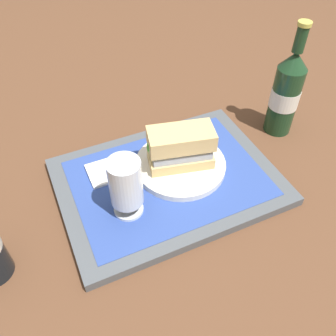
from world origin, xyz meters
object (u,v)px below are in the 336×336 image
at_px(plate, 180,165).
at_px(second_bottle, 286,93).
at_px(beer_glass, 126,186).
at_px(sandwich, 179,147).

height_order(plate, second_bottle, second_bottle).
distance_m(plate, beer_glass, 0.16).
relative_size(sandwich, beer_glass, 1.13).
distance_m(plate, sandwich, 0.05).
height_order(plate, sandwich, sandwich).
xyz_separation_m(beer_glass, second_bottle, (-0.42, -0.10, 0.02)).
height_order(plate, beer_glass, beer_glass).
xyz_separation_m(sandwich, beer_glass, (0.13, 0.06, 0.01)).
xyz_separation_m(plate, beer_glass, (0.14, 0.06, 0.06)).
xyz_separation_m(plate, second_bottle, (-0.28, -0.04, 0.08)).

